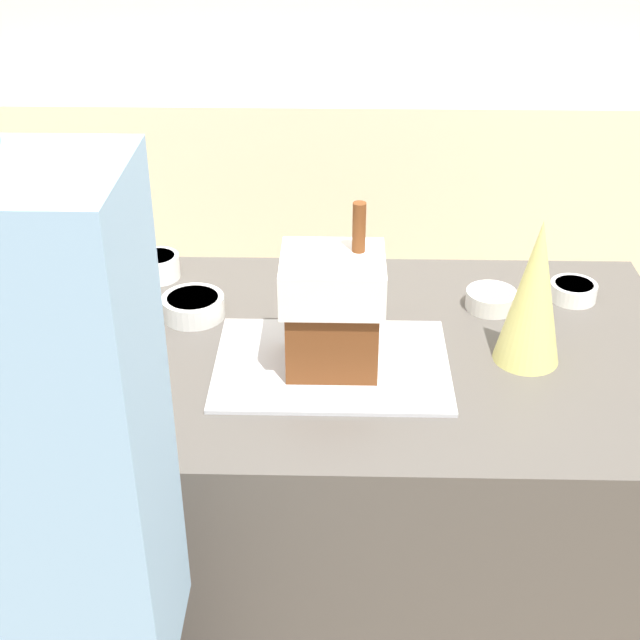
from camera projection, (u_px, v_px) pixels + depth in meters
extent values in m
cube|color=beige|center=(325.00, 195.00, 3.63)|extent=(6.00, 0.60, 0.90)
cube|color=#514C47|center=(309.00, 519.00, 1.99)|extent=(1.48, 0.78, 0.91)
cube|color=silver|center=(332.00, 364.00, 1.69)|extent=(0.44, 0.32, 0.01)
cube|color=brown|center=(332.00, 331.00, 1.66)|extent=(0.17, 0.15, 0.14)
cube|color=white|center=(333.00, 278.00, 1.60)|extent=(0.19, 0.17, 0.08)
cylinder|color=brown|center=(359.00, 227.00, 1.58)|extent=(0.02, 0.02, 0.09)
cone|color=#DBD675|center=(534.00, 293.00, 1.64)|extent=(0.13, 0.13, 0.29)
cylinder|color=white|center=(157.00, 266.00, 2.00)|extent=(0.10, 0.10, 0.05)
cylinder|color=#4770DB|center=(157.00, 258.00, 1.99)|extent=(0.08, 0.08, 0.01)
cylinder|color=white|center=(573.00, 291.00, 1.91)|extent=(0.10, 0.10, 0.04)
cylinder|color=#4770DB|center=(574.00, 285.00, 1.91)|extent=(0.08, 0.08, 0.01)
cylinder|color=white|center=(30.00, 269.00, 1.99)|extent=(0.09, 0.09, 0.05)
cylinder|color=green|center=(29.00, 261.00, 1.98)|extent=(0.08, 0.08, 0.01)
cylinder|color=silver|center=(491.00, 299.00, 1.88)|extent=(0.11, 0.11, 0.04)
cylinder|color=pink|center=(492.00, 293.00, 1.87)|extent=(0.09, 0.09, 0.01)
cylinder|color=silver|center=(193.00, 307.00, 1.85)|extent=(0.13, 0.13, 0.04)
cylinder|color=white|center=(193.00, 300.00, 1.84)|extent=(0.11, 0.11, 0.01)
cylinder|color=silver|center=(93.00, 316.00, 1.81)|extent=(0.12, 0.12, 0.05)
cylinder|color=brown|center=(92.00, 307.00, 1.80)|extent=(0.10, 0.10, 0.01)
cylinder|color=beige|center=(2.00, 242.00, 1.16)|extent=(0.08, 0.46, 0.08)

